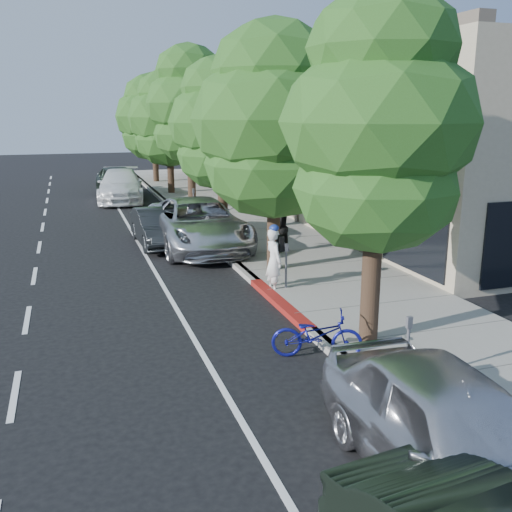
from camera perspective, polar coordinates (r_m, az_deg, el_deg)
name	(u,v)px	position (r m, az deg, el deg)	size (l,w,h in m)	color
ground	(294,319)	(14.02, 3.86, -6.30)	(120.00, 120.00, 0.00)	black
sidewalk	(272,241)	(21.96, 1.60, 1.54)	(4.60, 56.00, 0.15)	gray
curb	(214,245)	(21.31, -4.23, 1.11)	(0.30, 56.00, 0.15)	#9E998E
curb_red_segment	(280,303)	(14.87, 2.41, -4.75)	(0.32, 4.00, 0.15)	maroon
storefront_building	(333,137)	(33.52, 7.72, 11.75)	(10.00, 36.00, 7.00)	#BDAD91
street_tree_0	(379,128)	(11.73, 12.19, 12.38)	(3.97, 3.97, 7.28)	black
street_tree_1	(274,123)	(17.19, 1.84, 13.16)	(4.96, 4.96, 7.55)	black
street_tree_2	(222,125)	(22.92, -3.45, 12.93)	(4.24, 4.24, 7.07)	black
street_tree_3	(190,106)	(28.75, -6.66, 14.68)	(4.27, 4.27, 8.11)	black
street_tree_4	(169,119)	(34.65, -8.72, 13.40)	(4.83, 4.83, 7.36)	black
street_tree_5	(154,118)	(40.57, -10.20, 13.45)	(5.25, 5.25, 7.48)	black
cyclist	(274,261)	(15.75, 1.81, -0.49)	(0.66, 0.43, 1.81)	white
bicycle	(317,335)	(11.82, 6.11, -7.84)	(0.65, 1.86, 0.98)	navy
silver_suv	(198,224)	(21.01, -5.81, 3.20)	(3.01, 6.53, 1.81)	silver
dark_sedan	(157,227)	(21.78, -9.87, 2.86)	(1.45, 4.15, 1.37)	black
white_pickup	(121,186)	(33.06, -13.38, 6.86)	(2.42, 5.94, 1.73)	white
dark_suv_far	(118,181)	(34.59, -13.63, 7.25)	(2.16, 5.38, 1.83)	black
near_car_a	(453,435)	(8.17, 19.06, -16.55)	(1.99, 4.95, 1.69)	silver
pedestrian	(279,227)	(19.82, 2.29, 2.91)	(0.84, 0.65, 1.73)	black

